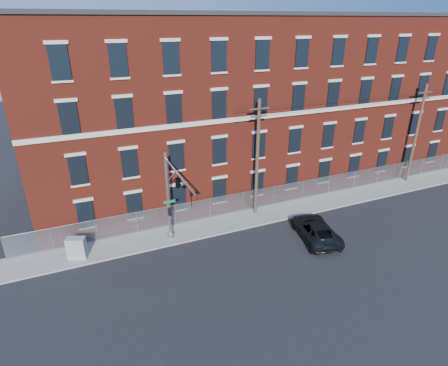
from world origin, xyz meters
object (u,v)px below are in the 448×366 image
traffic_signal_mast (175,188)px  utility_cabinet (77,248)px  utility_pole_near (257,157)px  pickup_truck (315,229)px

traffic_signal_mast → utility_cabinet: traffic_signal_mast is taller
utility_pole_near → pickup_truck: size_ratio=1.85×
pickup_truck → traffic_signal_mast: bearing=1.4°
utility_pole_near → utility_cabinet: bearing=-175.8°
traffic_signal_mast → utility_cabinet: size_ratio=4.33×
traffic_signal_mast → utility_cabinet: bearing=161.0°
traffic_signal_mast → utility_pole_near: size_ratio=0.70×
utility_pole_near → pickup_truck: 7.48m
traffic_signal_mast → utility_pole_near: 8.70m
utility_cabinet → pickup_truck: bearing=7.6°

